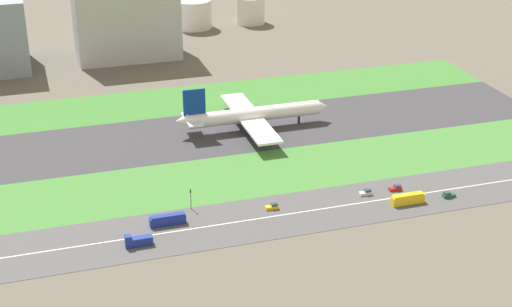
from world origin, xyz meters
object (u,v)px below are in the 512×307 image
car_3 (366,193)px  hangar_building (126,14)px  traffic_light (191,198)px  fuel_tank_west (193,14)px  car_4 (273,207)px  bus_0 (408,199)px  car_0 (396,188)px  airliner (250,115)px  car_1 (448,195)px  truck_0 (138,241)px  fuel_tank_centre (250,10)px  bus_1 (168,220)px

car_3 → hangar_building: size_ratio=0.08×
traffic_light → fuel_tank_west: fuel_tank_west is taller
car_3 → hangar_building: (-53.55, 182.00, 21.65)m
car_4 → traffic_light: size_ratio=0.61×
bus_0 → fuel_tank_west: (-18.73, 237.00, 6.54)m
bus_0 → traffic_light: bearing=-14.3°
car_3 → car_0: same height
airliner → traffic_light: bearing=-122.9°
bus_0 → fuel_tank_west: fuel_tank_west is taller
car_3 → fuel_tank_west: size_ratio=0.20×
car_1 → fuel_tank_west: fuel_tank_west is taller
airliner → car_0: airliner is taller
truck_0 → car_1: 106.68m
hangar_building → airliner: bearing=-74.0°
hangar_building → car_1: bearing=-67.4°
car_1 → truck_0: bearing=0.0°
airliner → hangar_building: (-32.64, 114.00, 16.34)m
car_0 → traffic_light: 71.62m
car_4 → car_3: same height
airliner → fuel_tank_centre: bearing=73.1°
bus_0 → traffic_light: size_ratio=1.61×
car_4 → fuel_tank_centre: bearing=74.9°
car_0 → hangar_building: size_ratio=0.08×
airliner → bus_0: bearing=-67.9°
airliner → traffic_light: (-38.89, -60.01, -1.94)m
bus_1 → hangar_building: (15.71, 182.00, 20.75)m
airliner → fuel_tank_centre: size_ratio=3.70×
fuel_tank_centre → car_4: bearing=-105.1°
car_1 → car_0: size_ratio=1.00×
truck_0 → car_1: bearing=-180.0°
car_3 → traffic_light: 60.43m
fuel_tank_centre → bus_0: bearing=-94.0°
traffic_light → bus_1: bearing=-139.8°
car_1 → bus_0: bearing=0.0°
fuel_tank_centre → bus_1: bearing=-113.1°
bus_1 → fuel_tank_centre: bearing=66.9°
car_1 → fuel_tank_centre: size_ratio=0.25×
hangar_building → fuel_tank_west: hangar_building is taller
airliner → bus_1: airliner is taller
car_1 → fuel_tank_west: (-34.22, 237.00, 7.43)m
truck_0 → fuel_tank_centre: fuel_tank_centre is taller
bus_1 → bus_0: bearing=-7.1°
car_1 → car_3: same height
airliner → bus_0: (31.61, -78.00, -4.41)m
car_1 → traffic_light: bearing=-11.8°
car_0 → fuel_tank_west: bearing=94.9°
car_0 → hangar_building: bearing=109.6°
car_1 → car_3: 28.03m
car_1 → airliner: bearing=-58.9°
truck_0 → car_0: truck_0 is taller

